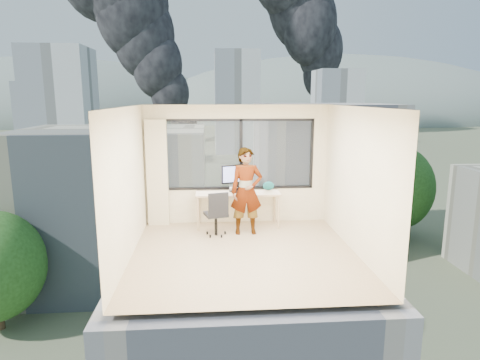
{
  "coord_description": "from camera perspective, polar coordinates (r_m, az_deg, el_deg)",
  "views": [
    {
      "loc": [
        -0.61,
        -7.0,
        2.77
      ],
      "look_at": [
        0.0,
        1.0,
        1.15
      ],
      "focal_mm": 31.04,
      "sensor_mm": 36.0,
      "label": 1
    }
  ],
  "objects": [
    {
      "name": "curtain",
      "position": [
        9.09,
        -11.3,
        0.93
      ],
      "size": [
        0.45,
        0.14,
        2.3
      ],
      "primitive_type": "cube",
      "color": "beige",
      "rests_on": "floor"
    },
    {
      "name": "far_tower_c",
      "position": [
        153.96,
        13.07,
        9.71
      ],
      "size": [
        15.0,
        15.0,
        26.0
      ],
      "primitive_type": "cube",
      "color": "silver",
      "rests_on": "exterior_ground"
    },
    {
      "name": "window_wall",
      "position": [
        9.11,
        -0.16,
        3.56
      ],
      "size": [
        3.3,
        0.16,
        1.55
      ],
      "primitive_type": null,
      "color": "black",
      "rests_on": "ground"
    },
    {
      "name": "laptop",
      "position": [
        8.91,
        -0.03,
        -1.02
      ],
      "size": [
        0.37,
        0.39,
        0.2
      ],
      "primitive_type": null,
      "rotation": [
        0.0,
        0.0,
        -0.18
      ],
      "color": "black",
      "rests_on": "desk"
    },
    {
      "name": "pen_cup",
      "position": [
        8.85,
        0.08,
        -1.49
      ],
      "size": [
        0.08,
        0.08,
        0.09
      ],
      "primitive_type": "cylinder",
      "rotation": [
        0.0,
        0.0,
        -0.07
      ],
      "color": "black",
      "rests_on": "desk"
    },
    {
      "name": "far_tower_d",
      "position": [
        167.96,
        -25.35,
        8.36
      ],
      "size": [
        16.0,
        14.0,
        22.0
      ],
      "primitive_type": "cube",
      "color": "silver",
      "rests_on": "exterior_ground"
    },
    {
      "name": "near_bldg_b",
      "position": [
        47.55,
        11.1,
        0.56
      ],
      "size": [
        14.0,
        13.0,
        16.0
      ],
      "primitive_type": "cube",
      "color": "silver",
      "rests_on": "exterior_ground"
    },
    {
      "name": "floor",
      "position": [
        7.55,
        0.59,
        -10.1
      ],
      "size": [
        4.0,
        4.0,
        0.01
      ],
      "primitive_type": "cube",
      "color": "tan",
      "rests_on": "ground"
    },
    {
      "name": "wall_left",
      "position": [
        7.29,
        -15.27,
        -0.63
      ],
      "size": [
        0.01,
        4.0,
        2.6
      ],
      "primitive_type": "cube",
      "color": "beige",
      "rests_on": "ground"
    },
    {
      "name": "wall_front",
      "position": [
        5.25,
        2.5,
        -4.86
      ],
      "size": [
        4.0,
        0.01,
        2.6
      ],
      "primitive_type": "cube",
      "color": "beige",
      "rests_on": "ground"
    },
    {
      "name": "monitor",
      "position": [
        8.94,
        -0.78,
        0.31
      ],
      "size": [
        0.61,
        0.3,
        0.6
      ],
      "primitive_type": null,
      "rotation": [
        0.0,
        0.0,
        0.31
      ],
      "color": "black",
      "rests_on": "desk"
    },
    {
      "name": "hill_a",
      "position": [
        348.52,
        -24.61,
        7.62
      ],
      "size": [
        288.0,
        216.0,
        90.0
      ],
      "primitive_type": "ellipsoid",
      "color": "slate",
      "rests_on": "exterior_ground"
    },
    {
      "name": "tree_c",
      "position": [
        53.47,
        20.8,
        -2.07
      ],
      "size": [
        8.4,
        8.4,
        10.0
      ],
      "primitive_type": null,
      "color": "#234617",
      "rests_on": "exterior_ground"
    },
    {
      "name": "far_tower_a",
      "position": [
        107.68,
        -23.28,
        9.02
      ],
      "size": [
        14.0,
        14.0,
        28.0
      ],
      "primitive_type": "cube",
      "color": "silver",
      "rests_on": "exterior_ground"
    },
    {
      "name": "game_console",
      "position": [
        9.15,
        -0.45,
        -1.09
      ],
      "size": [
        0.33,
        0.28,
        0.08
      ],
      "primitive_type": "cube",
      "rotation": [
        0.0,
        0.0,
        0.01
      ],
      "color": "white",
      "rests_on": "desk"
    },
    {
      "name": "ceiling",
      "position": [
        7.03,
        0.63,
        10.03
      ],
      "size": [
        4.0,
        4.0,
        0.01
      ],
      "primitive_type": "cube",
      "color": "white",
      "rests_on": "ground"
    },
    {
      "name": "cellphone",
      "position": [
        8.84,
        -0.68,
        -1.76
      ],
      "size": [
        0.12,
        0.07,
        0.01
      ],
      "primitive_type": "cube",
      "rotation": [
        0.0,
        0.0,
        0.17
      ],
      "color": "black",
      "rests_on": "desk"
    },
    {
      "name": "chair",
      "position": [
        8.38,
        -3.34,
        -4.52
      ],
      "size": [
        0.59,
        0.59,
        0.94
      ],
      "primitive_type": null,
      "rotation": [
        0.0,
        0.0,
        0.27
      ],
      "color": "black",
      "rests_on": "floor"
    },
    {
      "name": "exterior_ground",
      "position": [
        128.1,
        -4.05,
        3.85
      ],
      "size": [
        400.0,
        400.0,
        0.04
      ],
      "primitive_type": "cube",
      "color": "#515B3D",
      "rests_on": "ground"
    },
    {
      "name": "far_tower_b",
      "position": [
        127.3,
        -0.49,
        10.61
      ],
      "size": [
        13.0,
        13.0,
        30.0
      ],
      "primitive_type": "cube",
      "color": "silver",
      "rests_on": "exterior_ground"
    },
    {
      "name": "tree_b",
      "position": [
        28.23,
        5.66,
        -14.42
      ],
      "size": [
        7.6,
        7.6,
        9.0
      ],
      "primitive_type": null,
      "color": "#234617",
      "rests_on": "exterior_ground"
    },
    {
      "name": "desk",
      "position": [
        9.0,
        -0.32,
        -4.01
      ],
      "size": [
        1.8,
        0.6,
        0.75
      ],
      "primitive_type": "cube",
      "color": "tan",
      "rests_on": "floor"
    },
    {
      "name": "smoke_plume_b",
      "position": [
        187.11,
        13.7,
        18.54
      ],
      "size": [
        30.0,
        18.0,
        70.0
      ],
      "primitive_type": null,
      "color": "black",
      "rests_on": "exterior_ground"
    },
    {
      "name": "handbag",
      "position": [
        9.12,
        3.94,
        -0.79
      ],
      "size": [
        0.25,
        0.13,
        0.19
      ],
      "primitive_type": "ellipsoid",
      "rotation": [
        0.0,
        0.0,
        0.01
      ],
      "color": "#0B4443",
      "rests_on": "desk"
    },
    {
      "name": "hill_b",
      "position": [
        342.54,
        12.87,
        8.32
      ],
      "size": [
        300.0,
        220.0,
        96.0
      ],
      "primitive_type": "ellipsoid",
      "color": "slate",
      "rests_on": "exterior_ground"
    },
    {
      "name": "person",
      "position": [
        8.4,
        0.89,
        -1.55
      ],
      "size": [
        0.66,
        0.45,
        1.77
      ],
      "primitive_type": "imported",
      "rotation": [
        0.0,
        0.0,
        0.04
      ],
      "color": "#2D2D33",
      "rests_on": "floor"
    },
    {
      "name": "near_bldg_a",
      "position": [
        39.18,
        -16.61,
        -3.52
      ],
      "size": [
        16.0,
        12.0,
        14.0
      ],
      "primitive_type": "cube",
      "color": "beige",
      "rests_on": "exterior_ground"
    },
    {
      "name": "wall_right",
      "position": [
        7.61,
        15.78,
        -0.15
      ],
      "size": [
        0.01,
        4.0,
        2.6
      ],
      "primitive_type": "cube",
      "color": "beige",
      "rests_on": "ground"
    }
  ]
}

